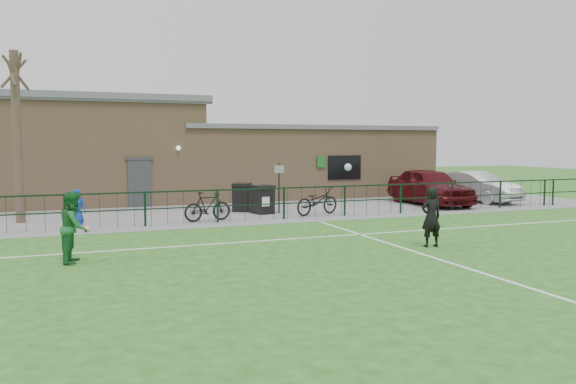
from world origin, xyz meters
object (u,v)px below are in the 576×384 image
object	(u,v)px
wheelie_bin_left	(242,198)
car_silver	(477,187)
outfield_player	(74,227)
sign_post	(279,188)
ball_ground	(87,229)
wheelie_bin_right	(262,201)
bicycle_e	(317,201)
car_maroon	(430,186)
bare_tree	(17,138)
bicycle_d	(207,207)
spectator_child	(77,207)

from	to	relation	value
wheelie_bin_left	car_silver	xyz separation A→B (m)	(11.56, -0.39, 0.19)
outfield_player	wheelie_bin_left	bearing A→B (deg)	-27.02
sign_post	ball_ground	size ratio (longest dim) A/B	8.91
wheelie_bin_left	wheelie_bin_right	bearing A→B (deg)	-38.50
wheelie_bin_right	sign_post	bearing A→B (deg)	-19.84
sign_post	car_silver	distance (m)	10.39
wheelie_bin_left	sign_post	size ratio (longest dim) A/B	0.53
car_silver	bicycle_e	size ratio (longest dim) A/B	2.13
bicycle_e	car_silver	bearing A→B (deg)	-96.96
outfield_player	ball_ground	distance (m)	4.67
car_maroon	outfield_player	xyz separation A→B (m)	(-15.14, -7.32, -0.01)
bare_tree	sign_post	bearing A→B (deg)	-4.56
bicycle_d	spectator_child	size ratio (longest dim) A/B	1.43
outfield_player	sign_post	bearing A→B (deg)	-36.22
car_silver	car_maroon	bearing A→B (deg)	177.74
car_silver	spectator_child	bearing A→B (deg)	175.12
bare_tree	car_maroon	distance (m)	17.03
wheelie_bin_left	spectator_child	distance (m)	6.58
wheelie_bin_right	bicycle_e	bearing A→B (deg)	-44.44
sign_post	bicycle_d	world-z (taller)	sign_post
spectator_child	bicycle_e	bearing A→B (deg)	6.48
bicycle_d	ball_ground	world-z (taller)	bicycle_d
wheelie_bin_right	outfield_player	world-z (taller)	outfield_player
wheelie_bin_right	bare_tree	bearing A→B (deg)	162.33
bare_tree	wheelie_bin_right	size ratio (longest dim) A/B	5.78
sign_post	car_silver	xyz separation A→B (m)	(10.36, 0.74, -0.28)
wheelie_bin_right	car_maroon	world-z (taller)	car_maroon
ball_ground	spectator_child	bearing A→B (deg)	98.16
car_silver	ball_ground	world-z (taller)	car_silver
bare_tree	wheelie_bin_right	world-z (taller)	bare_tree
bare_tree	ball_ground	world-z (taller)	bare_tree
car_silver	spectator_child	world-z (taller)	car_silver
bare_tree	outfield_player	distance (m)	8.15
car_silver	bicycle_e	xyz separation A→B (m)	(-9.16, -1.80, -0.18)
spectator_child	bicycle_d	bearing A→B (deg)	-0.21
sign_post	bicycle_d	bearing A→B (deg)	-158.31
bicycle_d	sign_post	bearing A→B (deg)	-77.07
bicycle_d	spectator_child	distance (m)	4.47
bicycle_d	spectator_child	xyz separation A→B (m)	(-4.39, 0.82, 0.09)
bare_tree	bicycle_d	distance (m)	7.01
car_silver	bicycle_d	xyz separation A→B (m)	(-13.56, -2.02, -0.19)
car_silver	bicycle_d	bearing A→B (deg)	179.78
outfield_player	ball_ground	xyz separation A→B (m)	(0.37, 4.60, -0.74)
car_silver	spectator_child	distance (m)	17.99
wheelie_bin_right	sign_post	size ratio (longest dim) A/B	0.52
bicycle_e	outfield_player	distance (m)	10.65
bare_tree	car_silver	size ratio (longest dim) A/B	1.37
sign_post	spectator_child	bearing A→B (deg)	-176.60
car_silver	wheelie_bin_left	bearing A→B (deg)	169.38
bare_tree	wheelie_bin_right	xyz separation A→B (m)	(8.77, -0.68, -2.46)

